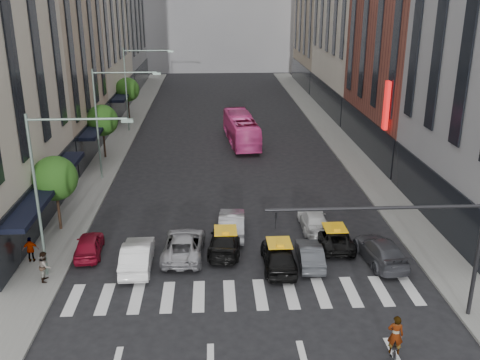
{
  "coord_description": "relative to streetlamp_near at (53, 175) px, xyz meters",
  "views": [
    {
      "loc": [
        -1.76,
        -22.6,
        14.97
      ],
      "look_at": [
        -0.1,
        8.08,
        4.0
      ],
      "focal_mm": 40.0,
      "sensor_mm": 36.0,
      "label": 1
    }
  ],
  "objects": [
    {
      "name": "traffic_signal",
      "position": [
        17.74,
        -5.0,
        -1.43
      ],
      "size": [
        10.1,
        0.2,
        6.0
      ],
      "color": "black",
      "rests_on": "ground"
    },
    {
      "name": "liberty_sign",
      "position": [
        22.64,
        16.0,
        0.1
      ],
      "size": [
        0.3,
        0.7,
        4.0
      ],
      "color": "red",
      "rests_on": "ground"
    },
    {
      "name": "tree_mid",
      "position": [
        -1.76,
        22.0,
        -2.25
      ],
      "size": [
        2.88,
        2.88,
        4.95
      ],
      "color": "black",
      "rests_on": "sidewalk_left"
    },
    {
      "name": "car_silver",
      "position": [
        6.49,
        2.08,
        -5.2
      ],
      "size": [
        2.57,
        5.19,
        1.41
      ],
      "primitive_type": "imported",
      "rotation": [
        0.0,
        0.0,
        3.1
      ],
      "color": "#9D9DA2",
      "rests_on": "ground"
    },
    {
      "name": "tree_near",
      "position": [
        -1.76,
        6.0,
        -2.25
      ],
      "size": [
        2.88,
        2.88,
        4.95
      ],
      "color": "black",
      "rests_on": "sidewalk_left"
    },
    {
      "name": "motorcycle",
      "position": [
        15.91,
        -7.87,
        -5.44
      ],
      "size": [
        1.05,
        1.87,
        0.93
      ],
      "primitive_type": "imported",
      "rotation": [
        0.0,
        0.0,
        2.88
      ],
      "color": "black",
      "rests_on": "ground"
    },
    {
      "name": "car_row2_left",
      "position": [
        9.45,
        4.89,
        -5.14
      ],
      "size": [
        1.86,
        4.71,
        1.52
      ],
      "primitive_type": "imported",
      "rotation": [
        0.0,
        0.0,
        3.09
      ],
      "color": "#999A9E",
      "rests_on": "ground"
    },
    {
      "name": "pedestrian_near",
      "position": [
        -0.8,
        -0.66,
        -4.91
      ],
      "size": [
        0.72,
        0.88,
        1.68
      ],
      "primitive_type": "imported",
      "rotation": [
        0.0,
        0.0,
        1.68
      ],
      "color": "gray",
      "rests_on": "sidewalk_left"
    },
    {
      "name": "building_left_b",
      "position": [
        -6.96,
        24.0,
        6.1
      ],
      "size": [
        8.0,
        16.0,
        24.0
      ],
      "primitive_type": "cube",
      "color": "tan",
      "rests_on": "ground"
    },
    {
      "name": "pedestrian_far",
      "position": [
        -2.23,
        1.52,
        -4.99
      ],
      "size": [
        0.92,
        0.45,
        1.52
      ],
      "primitive_type": "imported",
      "rotation": [
        0.0,
        0.0,
        3.23
      ],
      "color": "gray",
      "rests_on": "sidewalk_left"
    },
    {
      "name": "taxi_right",
      "position": [
        15.7,
        2.85,
        -5.3
      ],
      "size": [
        2.15,
        4.41,
        1.21
      ],
      "primitive_type": "imported",
      "rotation": [
        0.0,
        0.0,
        3.11
      ],
      "color": "black",
      "rests_on": "ground"
    },
    {
      "name": "car_row2_right",
      "position": [
        14.9,
        5.36,
        -5.28
      ],
      "size": [
        1.78,
        4.31,
        1.25
      ],
      "primitive_type": "imported",
      "rotation": [
        0.0,
        0.0,
        3.13
      ],
      "color": "silver",
      "rests_on": "ground"
    },
    {
      "name": "bus",
      "position": [
        11.28,
        26.67,
        -4.43
      ],
      "size": [
        3.41,
        10.76,
        2.95
      ],
      "primitive_type": "imported",
      "rotation": [
        0.0,
        0.0,
        3.23
      ],
      "color": "#F648A0",
      "rests_on": "ground"
    },
    {
      "name": "streetlamp_mid",
      "position": [
        0.0,
        16.0,
        0.0
      ],
      "size": [
        5.38,
        0.25,
        9.0
      ],
      "color": "gray",
      "rests_on": "sidewalk_left"
    },
    {
      "name": "car_grey_mid",
      "position": [
        13.77,
        0.6,
        -5.27
      ],
      "size": [
        1.5,
        3.9,
        1.27
      ],
      "primitive_type": "imported",
      "rotation": [
        0.0,
        0.0,
        3.1
      ],
      "color": "#373A3E",
      "rests_on": "ground"
    },
    {
      "name": "tree_far",
      "position": [
        -1.76,
        38.0,
        -2.25
      ],
      "size": [
        2.88,
        2.88,
        4.95
      ],
      "color": "black",
      "rests_on": "sidewalk_left"
    },
    {
      "name": "streetlamp_near",
      "position": [
        0.0,
        0.0,
        0.0
      ],
      "size": [
        5.38,
        0.25,
        9.0
      ],
      "color": "gray",
      "rests_on": "sidewalk_left"
    },
    {
      "name": "streetlamp_far",
      "position": [
        0.0,
        32.0,
        0.0
      ],
      "size": [
        5.38,
        0.25,
        9.0
      ],
      "color": "gray",
      "rests_on": "sidewalk_left"
    },
    {
      "name": "ground",
      "position": [
        10.04,
        -4.0,
        -5.9
      ],
      "size": [
        160.0,
        160.0,
        0.0
      ],
      "primitive_type": "plane",
      "color": "black",
      "rests_on": "ground"
    },
    {
      "name": "taxi_center",
      "position": [
        11.94,
        0.3,
        -5.13
      ],
      "size": [
        1.87,
        4.54,
        1.54
      ],
      "primitive_type": "imported",
      "rotation": [
        0.0,
        0.0,
        3.13
      ],
      "color": "black",
      "rests_on": "ground"
    },
    {
      "name": "car_red",
      "position": [
        0.84,
        2.48,
        -5.27
      ],
      "size": [
        1.8,
        3.86,
        1.28
      ],
      "primitive_type": "imported",
      "rotation": [
        0.0,
        0.0,
        3.22
      ],
      "color": "maroon",
      "rests_on": "ground"
    },
    {
      "name": "taxi_left",
      "position": [
        8.99,
        2.51,
        -5.23
      ],
      "size": [
        2.45,
        4.87,
        1.35
      ],
      "primitive_type": "imported",
      "rotation": [
        0.0,
        0.0,
        3.02
      ],
      "color": "black",
      "rests_on": "ground"
    },
    {
      "name": "building_right_b",
      "position": [
        27.04,
        23.0,
        7.1
      ],
      "size": [
        8.0,
        18.0,
        26.0
      ],
      "primitive_type": "cube",
      "color": "brown",
      "rests_on": "ground"
    },
    {
      "name": "sidewalk_right",
      "position": [
        21.54,
        26.0,
        -5.83
      ],
      "size": [
        3.0,
        96.0,
        0.15
      ],
      "primitive_type": "cube",
      "color": "slate",
      "rests_on": "ground"
    },
    {
      "name": "rider",
      "position": [
        15.91,
        -7.87,
        -4.06
      ],
      "size": [
        0.76,
        0.59,
        1.83
      ],
      "primitive_type": "imported",
      "rotation": [
        0.0,
        0.0,
        2.88
      ],
      "color": "gray",
      "rests_on": "motorcycle"
    },
    {
      "name": "car_white_front",
      "position": [
        3.92,
        0.76,
        -5.14
      ],
      "size": [
        1.71,
        4.67,
        1.53
      ],
      "primitive_type": "imported",
      "rotation": [
        0.0,
        0.0,
        3.16
      ],
      "color": "white",
      "rests_on": "ground"
    },
    {
      "name": "sidewalk_left",
      "position": [
        -1.46,
        26.0,
        -5.83
      ],
      "size": [
        3.0,
        96.0,
        0.15
      ],
      "primitive_type": "cube",
      "color": "slate",
      "rests_on": "ground"
    },
    {
      "name": "car_grey_curb",
      "position": [
        17.93,
        0.69,
        -5.2
      ],
      "size": [
        2.48,
        5.03,
        1.41
      ],
      "primitive_type": "imported",
      "rotation": [
        0.0,
        0.0,
        3.25
      ],
      "color": "#3D3F45",
      "rests_on": "ground"
    }
  ]
}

